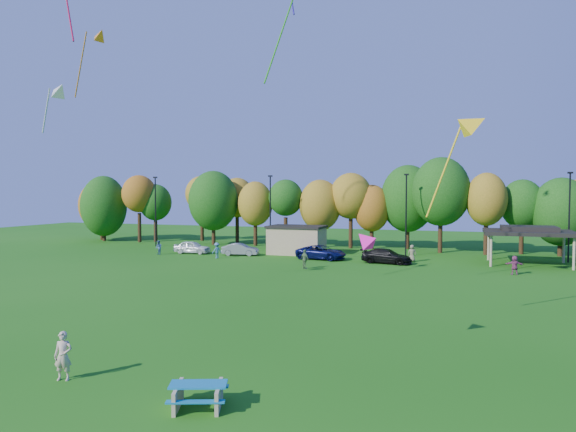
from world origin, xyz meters
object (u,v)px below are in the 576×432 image
(car_c, at_px, (321,252))
(car_b, at_px, (240,249))
(kite_flyer, at_px, (63,356))
(car_d, at_px, (387,256))
(picnic_table, at_px, (198,393))
(car_a, at_px, (192,247))

(car_c, bearing_deg, car_b, 96.61)
(kite_flyer, relative_size, car_d, 0.37)
(picnic_table, bearing_deg, kite_flyer, 154.59)
(picnic_table, relative_size, car_a, 0.53)
(car_a, distance_m, car_d, 22.42)
(car_a, height_order, car_c, car_c)
(car_c, bearing_deg, picnic_table, -162.17)
(car_b, bearing_deg, car_d, -105.57)
(kite_flyer, distance_m, car_a, 40.03)
(car_a, height_order, car_b, car_a)
(kite_flyer, bearing_deg, car_b, 86.57)
(picnic_table, height_order, car_c, car_c)
(car_a, xyz_separation_m, car_c, (15.43, -0.22, 0.01))
(car_c, distance_m, car_d, 7.01)
(car_c, height_order, car_d, car_c)
(kite_flyer, relative_size, car_a, 0.43)
(car_b, bearing_deg, car_a, 80.06)
(kite_flyer, xyz_separation_m, car_d, (6.98, 35.83, -0.20))
(car_a, bearing_deg, car_b, -90.67)
(car_a, relative_size, car_d, 0.85)
(car_b, xyz_separation_m, car_d, (16.40, -1.25, 0.05))
(car_a, bearing_deg, car_d, -94.80)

